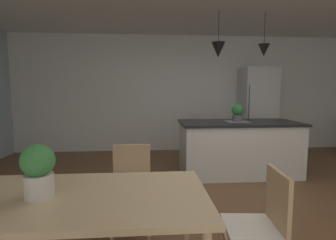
{
  "coord_description": "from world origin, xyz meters",
  "views": [
    {
      "loc": [
        -0.94,
        -2.94,
        1.41
      ],
      "look_at": [
        -0.7,
        0.21,
        1.06
      ],
      "focal_mm": 27.83,
      "sensor_mm": 36.0,
      "label": 1
    }
  ],
  "objects_px": {
    "chair_kitchen_end": "(258,226)",
    "refrigerator": "(257,110)",
    "chair_far_right": "(131,187)",
    "potted_plant_on_island": "(237,112)",
    "dining_table": "(52,205)",
    "kitchen_island": "(238,147)",
    "potted_plant_on_table": "(38,169)"
  },
  "relations": [
    {
      "from": "chair_kitchen_end",
      "to": "potted_plant_on_island",
      "type": "xyz_separation_m",
      "value": [
        0.74,
        2.59,
        0.58
      ]
    },
    {
      "from": "kitchen_island",
      "to": "refrigerator",
      "type": "distance_m",
      "value": 1.89
    },
    {
      "from": "chair_kitchen_end",
      "to": "kitchen_island",
      "type": "relative_size",
      "value": 0.44
    },
    {
      "from": "chair_far_right",
      "to": "dining_table",
      "type": "bearing_deg",
      "value": -119.27
    },
    {
      "from": "potted_plant_on_island",
      "to": "refrigerator",
      "type": "bearing_deg",
      "value": 56.99
    },
    {
      "from": "kitchen_island",
      "to": "potted_plant_on_island",
      "type": "relative_size",
      "value": 6.63
    },
    {
      "from": "potted_plant_on_island",
      "to": "chair_kitchen_end",
      "type": "bearing_deg",
      "value": -105.92
    },
    {
      "from": "chair_far_right",
      "to": "refrigerator",
      "type": "height_order",
      "value": "refrigerator"
    },
    {
      "from": "dining_table",
      "to": "potted_plant_on_island",
      "type": "relative_size",
      "value": 6.86
    },
    {
      "from": "kitchen_island",
      "to": "potted_plant_on_table",
      "type": "relative_size",
      "value": 5.73
    },
    {
      "from": "dining_table",
      "to": "chair_far_right",
      "type": "xyz_separation_m",
      "value": [
        0.46,
        0.82,
        -0.2
      ]
    },
    {
      "from": "kitchen_island",
      "to": "refrigerator",
      "type": "height_order",
      "value": "refrigerator"
    },
    {
      "from": "potted_plant_on_island",
      "to": "potted_plant_on_table",
      "type": "height_order",
      "value": "potted_plant_on_island"
    },
    {
      "from": "dining_table",
      "to": "potted_plant_on_table",
      "type": "distance_m",
      "value": 0.26
    },
    {
      "from": "potted_plant_on_table",
      "to": "chair_kitchen_end",
      "type": "bearing_deg",
      "value": 0.47
    },
    {
      "from": "chair_kitchen_end",
      "to": "refrigerator",
      "type": "distance_m",
      "value": 4.51
    },
    {
      "from": "dining_table",
      "to": "kitchen_island",
      "type": "height_order",
      "value": "kitchen_island"
    },
    {
      "from": "potted_plant_on_table",
      "to": "dining_table",
      "type": "bearing_deg",
      "value": 14.45
    },
    {
      "from": "chair_kitchen_end",
      "to": "potted_plant_on_table",
      "type": "height_order",
      "value": "potted_plant_on_table"
    },
    {
      "from": "chair_far_right",
      "to": "chair_kitchen_end",
      "type": "xyz_separation_m",
      "value": [
        0.93,
        -0.83,
        0.0
      ]
    },
    {
      "from": "kitchen_island",
      "to": "refrigerator",
      "type": "bearing_deg",
      "value": 57.81
    },
    {
      "from": "dining_table",
      "to": "potted_plant_on_table",
      "type": "bearing_deg",
      "value": -165.55
    },
    {
      "from": "chair_far_right",
      "to": "kitchen_island",
      "type": "xyz_separation_m",
      "value": [
        1.7,
        1.76,
        -0.01
      ]
    },
    {
      "from": "chair_kitchen_end",
      "to": "potted_plant_on_island",
      "type": "bearing_deg",
      "value": 74.08
    },
    {
      "from": "refrigerator",
      "to": "potted_plant_on_island",
      "type": "distance_m",
      "value": 1.84
    },
    {
      "from": "dining_table",
      "to": "kitchen_island",
      "type": "distance_m",
      "value": 3.37
    },
    {
      "from": "chair_far_right",
      "to": "potted_plant_on_island",
      "type": "distance_m",
      "value": 2.5
    },
    {
      "from": "dining_table",
      "to": "potted_plant_on_island",
      "type": "xyz_separation_m",
      "value": [
        2.13,
        2.58,
        0.39
      ]
    },
    {
      "from": "potted_plant_on_island",
      "to": "dining_table",
      "type": "bearing_deg",
      "value": -129.54
    },
    {
      "from": "chair_kitchen_end",
      "to": "refrigerator",
      "type": "xyz_separation_m",
      "value": [
        1.74,
        4.13,
        0.5
      ]
    },
    {
      "from": "chair_kitchen_end",
      "to": "dining_table",
      "type": "bearing_deg",
      "value": 179.81
    },
    {
      "from": "chair_far_right",
      "to": "potted_plant_on_island",
      "type": "relative_size",
      "value": 2.92
    }
  ]
}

